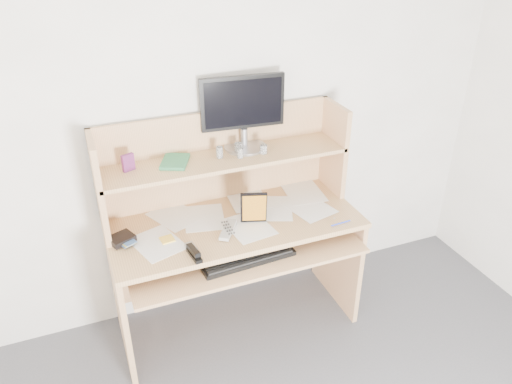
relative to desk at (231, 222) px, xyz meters
name	(u,v)px	position (x,y,z in m)	size (l,w,h in m)	color
back_wall	(214,118)	(0.00, 0.24, 0.56)	(3.60, 0.04, 2.50)	white
desk	(231,222)	(0.00, 0.00, 0.00)	(1.40, 0.70, 1.30)	tan
paper_clutter	(235,221)	(0.00, -0.08, 0.06)	(1.32, 0.54, 0.01)	white
keyboard	(246,256)	(-0.02, -0.30, -0.03)	(0.52, 0.21, 0.04)	black
tv_remote	(228,230)	(-0.07, -0.17, 0.07)	(0.05, 0.19, 0.02)	#A6A7A1
flip_phone	(191,247)	(-0.30, -0.25, 0.07)	(0.04, 0.08, 0.02)	#A4A4A6
stapler	(194,253)	(-0.30, -0.32, 0.08)	(0.04, 0.13, 0.04)	black
wallet	(121,239)	(-0.62, -0.05, 0.08)	(0.12, 0.10, 0.03)	black
sticky_note_pad	(167,239)	(-0.40, -0.12, 0.06)	(0.07, 0.07, 0.01)	yellow
digital_camera	(250,202)	(0.13, 0.04, 0.09)	(0.09, 0.04, 0.06)	#B4B4B6
game_case	(254,208)	(0.09, -0.14, 0.16)	(0.14, 0.02, 0.20)	black
blue_pen	(341,223)	(0.53, -0.33, 0.07)	(0.01, 0.01, 0.12)	blue
card_box	(128,163)	(-0.52, 0.10, 0.43)	(0.07, 0.02, 0.09)	maroon
shelf_book	(175,162)	(-0.27, 0.10, 0.40)	(0.13, 0.19, 0.02)	#2E734A
chip_stack_a	(238,148)	(0.09, 0.09, 0.42)	(0.04, 0.04, 0.06)	black
chip_stack_b	(240,153)	(0.08, 0.03, 0.42)	(0.04, 0.04, 0.06)	white
chip_stack_c	(264,149)	(0.22, 0.04, 0.41)	(0.04, 0.04, 0.05)	black
chip_stack_d	(220,152)	(-0.03, 0.08, 0.42)	(0.04, 0.04, 0.06)	silver
monitor	(243,110)	(0.15, 0.17, 0.61)	(0.48, 0.24, 0.41)	#A4A3A8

